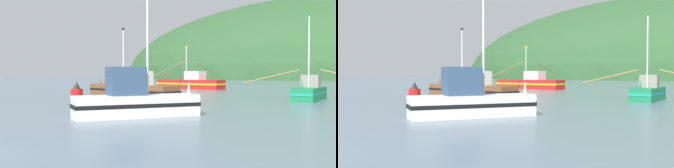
% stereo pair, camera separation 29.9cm
% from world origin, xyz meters
% --- Properties ---
extents(hill_mid_left, '(186.63, 149.30, 80.38)m').
position_xyz_m(hill_mid_left, '(31.84, 214.82, 0.00)').
color(hill_mid_left, '#516B38').
rests_on(hill_mid_left, ground).
extents(fishing_boat_white, '(6.37, 5.33, 7.20)m').
position_xyz_m(fishing_boat_white, '(2.70, 11.03, 0.86)').
color(fishing_boat_white, white).
rests_on(fishing_boat_white, ground).
extents(fishing_boat_brown, '(10.89, 8.54, 6.66)m').
position_xyz_m(fishing_boat_brown, '(-2.68, 26.16, 0.83)').
color(fishing_boat_brown, brown).
rests_on(fishing_boat_brown, ground).
extents(fishing_boat_green, '(11.08, 6.34, 7.25)m').
position_xyz_m(fishing_boat_green, '(13.21, 25.92, 0.70)').
color(fishing_boat_green, '#197A47').
rests_on(fishing_boat_green, ground).
extents(fishing_boat_red, '(10.77, 15.75, 6.25)m').
position_xyz_m(fishing_boat_red, '(-0.63, 46.56, 0.86)').
color(fishing_boat_red, red).
rests_on(fishing_boat_red, ground).
extents(channel_buoy, '(0.86, 0.86, 1.65)m').
position_xyz_m(channel_buoy, '(-3.82, 17.35, 0.69)').
color(channel_buoy, red).
rests_on(channel_buoy, ground).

